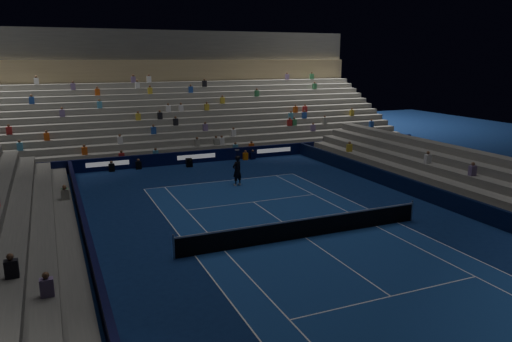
{
  "coord_description": "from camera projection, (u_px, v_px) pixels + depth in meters",
  "views": [
    {
      "loc": [
        -10.81,
        -19.21,
        8.44
      ],
      "look_at": [
        0.0,
        6.0,
        2.0
      ],
      "focal_mm": 34.03,
      "sensor_mm": 36.0,
      "label": 1
    }
  ],
  "objects": [
    {
      "name": "broadcast_camera",
      "position": [
        189.0,
        163.0,
        38.37
      ],
      "size": [
        0.53,
        0.96,
        0.63
      ],
      "color": "black",
      "rests_on": "ground"
    },
    {
      "name": "grandstand_main",
      "position": [
        168.0,
        110.0,
        47.46
      ],
      "size": [
        44.0,
        15.2,
        11.2
      ],
      "color": "slate",
      "rests_on": "ground"
    },
    {
      "name": "sponsor_barrier_east",
      "position": [
        459.0,
        204.0,
        26.87
      ],
      "size": [
        0.25,
        37.0,
        1.0
      ],
      "primitive_type": "cube",
      "color": "black",
      "rests_on": "ground"
    },
    {
      "name": "tennis_player",
      "position": [
        237.0,
        171.0,
        32.56
      ],
      "size": [
        0.89,
        0.75,
        2.06
      ],
      "primitive_type": "imported",
      "rotation": [
        0.0,
        0.0,
        3.55
      ],
      "color": "black",
      "rests_on": "ground"
    },
    {
      "name": "grandstand_east",
      "position": [
        505.0,
        190.0,
        28.1
      ],
      "size": [
        5.0,
        37.0,
        2.5
      ],
      "color": "slate",
      "rests_on": "ground"
    },
    {
      "name": "ground",
      "position": [
        305.0,
        238.0,
        23.26
      ],
      "size": [
        90.0,
        90.0,
        0.0
      ],
      "primitive_type": "plane",
      "color": "#0D1F4E",
      "rests_on": "ground"
    },
    {
      "name": "court_surface",
      "position": [
        305.0,
        238.0,
        23.26
      ],
      "size": [
        10.97,
        23.77,
        0.01
      ],
      "primitive_type": "cube",
      "color": "navy",
      "rests_on": "ground"
    },
    {
      "name": "sponsor_barrier_west",
      "position": [
        93.0,
        261.0,
        19.43
      ],
      "size": [
        0.25,
        37.0,
        1.0
      ],
      "primitive_type": "cube",
      "color": "black",
      "rests_on": "ground"
    },
    {
      "name": "sponsor_barrier_far",
      "position": [
        196.0,
        157.0,
        39.7
      ],
      "size": [
        44.0,
        0.25,
        1.0
      ],
      "primitive_type": "cube",
      "color": "black",
      "rests_on": "ground"
    },
    {
      "name": "tennis_net",
      "position": [
        305.0,
        228.0,
        23.15
      ],
      "size": [
        12.9,
        0.1,
        1.1
      ],
      "color": "#B2B2B7",
      "rests_on": "ground"
    }
  ]
}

